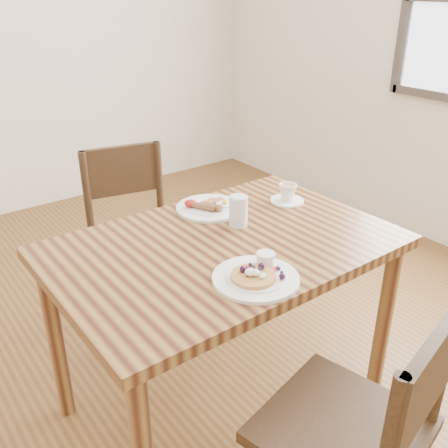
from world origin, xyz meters
The scene contains 8 objects.
ground centered at (0.00, 0.00, 0.00)m, with size 5.00×5.00×0.00m, color brown.
dining_table centered at (0.00, 0.00, 0.65)m, with size 1.20×0.80×0.75m.
chair_near centered at (-0.06, -0.69, 0.49)m, with size 0.50×0.50×0.88m.
chair_far centered at (0.01, 0.74, 0.49)m, with size 0.50×0.50×0.88m.
pancake_plate centered at (-0.07, -0.26, 0.76)m, with size 0.27×0.27×0.06m.
breakfast_plate centered at (0.12, 0.26, 0.76)m, with size 0.27×0.27×0.04m.
teacup_saucer centered at (0.43, 0.13, 0.78)m, with size 0.14×0.14×0.08m.
water_glass centered at (0.12, 0.07, 0.81)m, with size 0.07×0.07×0.12m, color silver.
Camera 1 is at (-0.94, -1.24, 1.57)m, focal length 40.00 mm.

